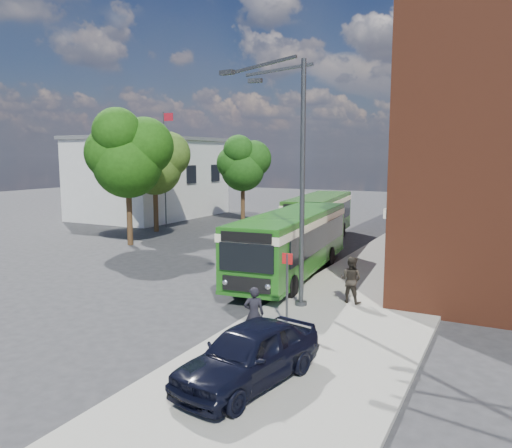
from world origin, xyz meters
The scene contains 15 objects.
ground centered at (0.00, 0.00, 0.00)m, with size 120.00×120.00×0.00m, color #28282B.
pavement centered at (7.00, 8.00, 0.07)m, with size 6.00×48.00×0.15m, color gray.
kerb_line centered at (3.95, 8.00, 0.01)m, with size 0.12×48.00×0.01m, color beige.
white_building centered at (-18.00, 18.00, 3.66)m, with size 9.40×13.40×7.30m.
flagpole centered at (-12.45, 13.00, 4.94)m, with size 0.95×0.10×9.00m.
street_lamp centered at (4.84, -2.00, 4.79)m, with size 2.96×2.38×9.00m.
bus_stop_sign centered at (5.60, -4.20, 1.51)m, with size 0.35×0.08×2.52m.
bus_front centered at (2.89, 2.55, 1.83)m, with size 3.62×11.41×3.02m.
bus_rear centered at (0.60, 12.41, 1.83)m, with size 3.76×10.11×3.02m.
parked_car centered at (6.50, -8.53, 0.89)m, with size 1.75×4.34×1.48m, color black.
pedestrian_a centered at (5.32, -6.00, 0.98)m, with size 0.61×0.40×1.66m, color black.
pedestrian_b centered at (6.74, -0.82, 1.03)m, with size 0.86×0.67×1.76m, color black.
tree_left centered at (-9.51, 5.42, 5.80)m, with size 5.06×4.81×8.55m.
tree_mid centered at (-11.62, 10.68, 5.34)m, with size 4.67×4.44×7.88m.
tree_right centered at (-8.83, 19.07, 5.01)m, with size 4.38×4.16×7.39m.
Camera 1 is at (11.95, -18.69, 5.66)m, focal length 35.00 mm.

